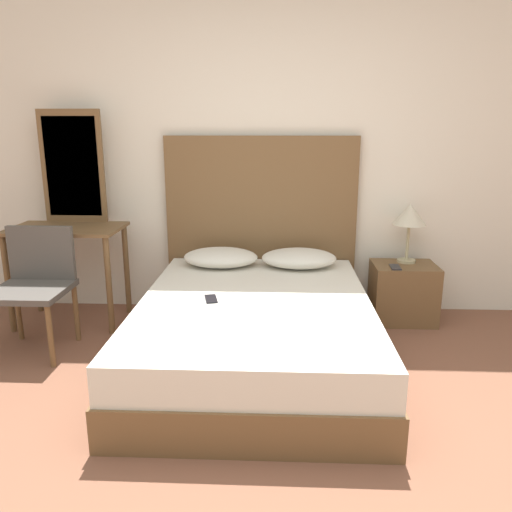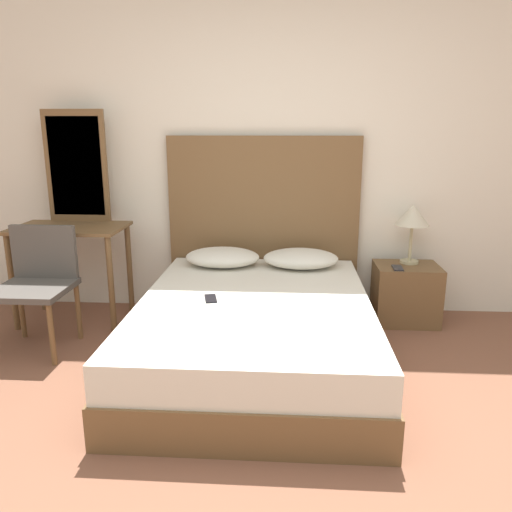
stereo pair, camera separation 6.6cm
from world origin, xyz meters
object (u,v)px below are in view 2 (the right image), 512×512
phone_on_bed (211,298)px  table_lamp (413,217)px  nightstand (406,294)px  bed (255,331)px  vanity_desk (71,245)px  chair (37,279)px  phone_on_nightstand (398,268)px

phone_on_bed → table_lamp: bearing=32.3°
table_lamp → nightstand: bearing=-109.2°
bed → nightstand: size_ratio=4.08×
phone_on_bed → nightstand: nightstand is taller
vanity_desk → chair: 0.49m
nightstand → table_lamp: (0.03, 0.08, 0.59)m
vanity_desk → phone_on_nightstand: bearing=1.0°
bed → phone_on_bed: 0.36m
phone_on_bed → vanity_desk: (-1.18, 0.69, 0.17)m
phone_on_bed → chair: bearing=170.1°
table_lamp → phone_on_nightstand: table_lamp is taller
bed → phone_on_nightstand: phone_on_nightstand is taller
table_lamp → vanity_desk: 2.62m
bed → table_lamp: size_ratio=4.30×
bed → phone_on_nightstand: 1.26m
bed → nightstand: bearing=35.2°
table_lamp → vanity_desk: bearing=-175.3°
phone_on_bed → phone_on_nightstand: phone_on_nightstand is taller
bed → phone_on_bed: bearing=-173.0°
nightstand → vanity_desk: bearing=-176.9°
nightstand → chair: bearing=-166.8°
phone_on_bed → vanity_desk: vanity_desk is taller
bed → chair: size_ratio=2.37×
phone_on_bed → nightstand: bearing=30.6°
phone_on_nightstand → vanity_desk: bearing=-179.0°
phone_on_bed → vanity_desk: bearing=149.8°
chair → nightstand: bearing=13.2°
phone_on_bed → chair: 1.24m
phone_on_nightstand → chair: bearing=-168.4°
phone_on_bed → phone_on_nightstand: (1.30, 0.73, 0.02)m
phone_on_bed → phone_on_nightstand: size_ratio=1.06×
nightstand → vanity_desk: (-2.58, -0.14, 0.38)m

